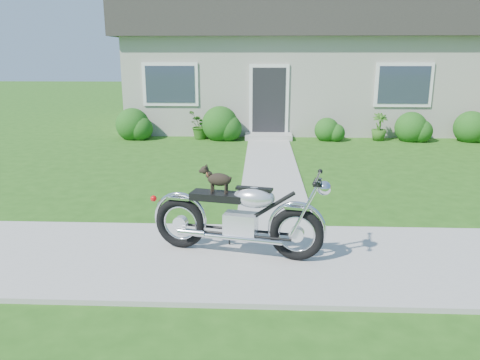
% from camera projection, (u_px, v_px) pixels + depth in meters
% --- Properties ---
extents(ground, '(80.00, 80.00, 0.00)m').
position_uv_depth(ground, '(401.00, 262.00, 5.75)').
color(ground, '#235114').
rests_on(ground, ground).
extents(sidewalk, '(24.00, 2.20, 0.04)m').
position_uv_depth(sidewalk, '(401.00, 260.00, 5.75)').
color(sidewalk, '#9E9B93').
rests_on(sidewalk, ground).
extents(walkway, '(1.20, 8.00, 0.03)m').
position_uv_depth(walkway, '(271.00, 166.00, 10.64)').
color(walkway, '#9E9B93').
rests_on(walkway, ground).
extents(house, '(12.60, 7.03, 4.50)m').
position_uv_depth(house, '(310.00, 64.00, 16.77)').
color(house, '#AEAA9D').
rests_on(house, ground).
extents(shrub_row, '(10.98, 1.08, 1.08)m').
position_uv_depth(shrub_row, '(294.00, 126.00, 13.88)').
color(shrub_row, '#1C4F15').
rests_on(shrub_row, ground).
extents(potted_plant_left, '(0.74, 0.82, 0.84)m').
position_uv_depth(potted_plant_left, '(200.00, 125.00, 14.05)').
color(potted_plant_left, '#295B18').
rests_on(potted_plant_left, ground).
extents(potted_plant_right, '(0.50, 0.50, 0.81)m').
position_uv_depth(potted_plant_right, '(379.00, 127.00, 13.82)').
color(potted_plant_right, '#2C5E1A').
rests_on(potted_plant_right, ground).
extents(motorcycle_with_dog, '(2.20, 0.79, 1.10)m').
position_uv_depth(motorcycle_with_dog, '(240.00, 216.00, 5.76)').
color(motorcycle_with_dog, black).
rests_on(motorcycle_with_dog, sidewalk).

